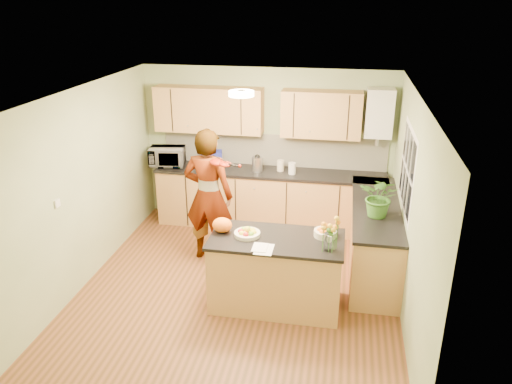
# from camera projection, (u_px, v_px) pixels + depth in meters

# --- Properties ---
(floor) EXTENTS (4.50, 4.50, 0.00)m
(floor) POSITION_uv_depth(u_px,v_px,m) (239.00, 289.00, 6.43)
(floor) COLOR #563718
(floor) RESTS_ON ground
(ceiling) EXTENTS (4.00, 4.50, 0.02)m
(ceiling) POSITION_uv_depth(u_px,v_px,m) (236.00, 95.00, 5.50)
(ceiling) COLOR white
(ceiling) RESTS_ON wall_back
(wall_back) EXTENTS (4.00, 0.02, 2.50)m
(wall_back) POSITION_uv_depth(u_px,v_px,m) (267.00, 146.00, 8.02)
(wall_back) COLOR gray
(wall_back) RESTS_ON floor
(wall_front) EXTENTS (4.00, 0.02, 2.50)m
(wall_front) POSITION_uv_depth(u_px,v_px,m) (176.00, 308.00, 3.91)
(wall_front) COLOR gray
(wall_front) RESTS_ON floor
(wall_left) EXTENTS (0.02, 4.50, 2.50)m
(wall_left) POSITION_uv_depth(u_px,v_px,m) (83.00, 188.00, 6.30)
(wall_left) COLOR gray
(wall_left) RESTS_ON floor
(wall_right) EXTENTS (0.02, 4.50, 2.50)m
(wall_right) POSITION_uv_depth(u_px,v_px,m) (410.00, 212.00, 5.63)
(wall_right) COLOR gray
(wall_right) RESTS_ON floor
(back_counter) EXTENTS (3.64, 0.62, 0.94)m
(back_counter) POSITION_uv_depth(u_px,v_px,m) (270.00, 199.00, 8.02)
(back_counter) COLOR #BA804A
(back_counter) RESTS_ON floor
(right_counter) EXTENTS (0.62, 2.24, 0.94)m
(right_counter) POSITION_uv_depth(u_px,v_px,m) (374.00, 237.00, 6.75)
(right_counter) COLOR #BA804A
(right_counter) RESTS_ON floor
(splashback) EXTENTS (3.60, 0.02, 0.52)m
(splashback) POSITION_uv_depth(u_px,v_px,m) (273.00, 150.00, 8.01)
(splashback) COLOR white
(splashback) RESTS_ON back_counter
(upper_cabinets) EXTENTS (3.20, 0.34, 0.70)m
(upper_cabinets) POSITION_uv_depth(u_px,v_px,m) (254.00, 111.00, 7.67)
(upper_cabinets) COLOR #BA804A
(upper_cabinets) RESTS_ON wall_back
(boiler) EXTENTS (0.40, 0.30, 0.86)m
(boiler) POSITION_uv_depth(u_px,v_px,m) (379.00, 113.00, 7.35)
(boiler) COLOR white
(boiler) RESTS_ON wall_back
(window_right) EXTENTS (0.01, 1.30, 1.05)m
(window_right) POSITION_uv_depth(u_px,v_px,m) (407.00, 169.00, 6.07)
(window_right) COLOR white
(window_right) RESTS_ON wall_right
(light_switch) EXTENTS (0.02, 0.09, 0.09)m
(light_switch) POSITION_uv_depth(u_px,v_px,m) (57.00, 203.00, 5.73)
(light_switch) COLOR white
(light_switch) RESTS_ON wall_left
(ceiling_lamp) EXTENTS (0.30, 0.30, 0.07)m
(ceiling_lamp) POSITION_uv_depth(u_px,v_px,m) (241.00, 94.00, 5.79)
(ceiling_lamp) COLOR #FFEABF
(ceiling_lamp) RESTS_ON ceiling
(peninsula_island) EXTENTS (1.56, 0.80, 0.90)m
(peninsula_island) POSITION_uv_depth(u_px,v_px,m) (276.00, 271.00, 5.96)
(peninsula_island) COLOR #BA804A
(peninsula_island) RESTS_ON floor
(fruit_dish) EXTENTS (0.31, 0.31, 0.11)m
(fruit_dish) POSITION_uv_depth(u_px,v_px,m) (247.00, 232.00, 5.84)
(fruit_dish) COLOR beige
(fruit_dish) RESTS_ON peninsula_island
(orange_bowl) EXTENTS (0.26, 0.26, 0.15)m
(orange_bowl) POSITION_uv_depth(u_px,v_px,m) (325.00, 231.00, 5.82)
(orange_bowl) COLOR beige
(orange_bowl) RESTS_ON peninsula_island
(flower_vase) EXTENTS (0.24, 0.24, 0.45)m
(flower_vase) POSITION_uv_depth(u_px,v_px,m) (329.00, 226.00, 5.42)
(flower_vase) COLOR silver
(flower_vase) RESTS_ON peninsula_island
(orange_bag) EXTENTS (0.26, 0.23, 0.18)m
(orange_bag) POSITION_uv_depth(u_px,v_px,m) (222.00, 225.00, 5.92)
(orange_bag) COLOR orange
(orange_bag) RESTS_ON peninsula_island
(papers) EXTENTS (0.20, 0.27, 0.01)m
(papers) POSITION_uv_depth(u_px,v_px,m) (264.00, 249.00, 5.53)
(papers) COLOR white
(papers) RESTS_ON peninsula_island
(violinist) EXTENTS (0.73, 0.52, 1.90)m
(violinist) POSITION_uv_depth(u_px,v_px,m) (209.00, 196.00, 6.86)
(violinist) COLOR #E1A489
(violinist) RESTS_ON floor
(violin) EXTENTS (0.61, 0.53, 0.15)m
(violin) POSITION_uv_depth(u_px,v_px,m) (217.00, 162.00, 6.41)
(violin) COLOR #4D0804
(violin) RESTS_ON violinist
(microwave) EXTENTS (0.60, 0.45, 0.30)m
(microwave) POSITION_uv_depth(u_px,v_px,m) (167.00, 157.00, 8.04)
(microwave) COLOR white
(microwave) RESTS_ON back_counter
(blue_box) EXTENTS (0.37, 0.30, 0.26)m
(blue_box) POSITION_uv_depth(u_px,v_px,m) (212.00, 159.00, 7.99)
(blue_box) COLOR navy
(blue_box) RESTS_ON back_counter
(kettle) EXTENTS (0.17, 0.17, 0.31)m
(kettle) POSITION_uv_depth(u_px,v_px,m) (257.00, 163.00, 7.80)
(kettle) COLOR silver
(kettle) RESTS_ON back_counter
(jar_cream) EXTENTS (0.14, 0.14, 0.17)m
(jar_cream) POSITION_uv_depth(u_px,v_px,m) (280.00, 166.00, 7.82)
(jar_cream) COLOR beige
(jar_cream) RESTS_ON back_counter
(jar_white) EXTENTS (0.13, 0.13, 0.18)m
(jar_white) POSITION_uv_depth(u_px,v_px,m) (292.00, 168.00, 7.69)
(jar_white) COLOR white
(jar_white) RESTS_ON back_counter
(potted_plant) EXTENTS (0.59, 0.55, 0.53)m
(potted_plant) POSITION_uv_depth(u_px,v_px,m) (380.00, 197.00, 6.16)
(potted_plant) COLOR #3B7226
(potted_plant) RESTS_ON right_counter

